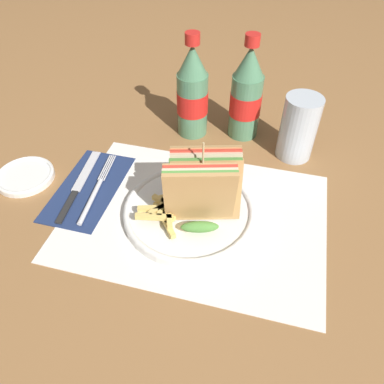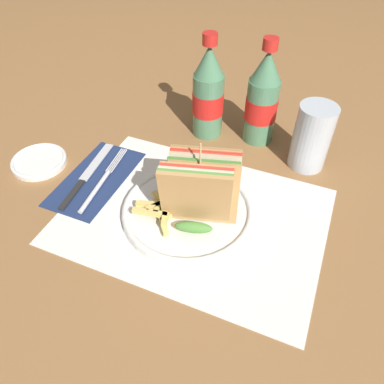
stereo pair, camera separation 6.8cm
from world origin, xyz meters
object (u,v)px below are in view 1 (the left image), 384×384
club_sandwich (203,189)px  coke_bottle_near (192,94)px  side_saucer (25,176)px  knife (79,185)px  coke_bottle_far (246,95)px  plate_main (189,211)px  fork (94,194)px  glass_near (299,128)px

club_sandwich → coke_bottle_near: (-0.09, 0.26, 0.02)m
club_sandwich → side_saucer: club_sandwich is taller
knife → coke_bottle_far: (0.28, 0.27, 0.09)m
club_sandwich → knife: bearing=175.5°
plate_main → coke_bottle_near: coke_bottle_near is taller
fork → knife: (-0.04, 0.02, -0.00)m
knife → coke_bottle_near: size_ratio=0.90×
side_saucer → fork: bearing=-4.5°
coke_bottle_far → side_saucer: coke_bottle_far is taller
fork → coke_bottle_far: bearing=43.5°
fork → coke_bottle_far: size_ratio=0.85×
knife → glass_near: (0.40, 0.22, 0.06)m
club_sandwich → fork: (-0.21, 0.00, -0.07)m
fork → knife: 0.04m
club_sandwich → coke_bottle_near: 0.28m
club_sandwich → side_saucer: bearing=177.5°
plate_main → fork: plate_main is taller
knife → coke_bottle_far: coke_bottle_far is taller
glass_near → knife: bearing=-151.9°
coke_bottle_near → fork: bearing=-116.2°
coke_bottle_far → side_saucer: (-0.40, -0.27, -0.09)m
glass_near → side_saucer: glass_near is taller
knife → side_saucer: 0.12m
fork → coke_bottle_near: coke_bottle_near is taller
coke_bottle_near → side_saucer: (-0.29, -0.25, -0.09)m
coke_bottle_near → knife: bearing=-124.8°
coke_bottle_far → glass_near: bearing=-22.7°
fork → knife: fork is taller
coke_bottle_far → side_saucer: bearing=-146.1°
coke_bottle_near → side_saucer: 0.39m
knife → coke_bottle_near: coke_bottle_near is taller
knife → side_saucer: size_ratio=1.80×
knife → coke_bottle_near: 0.31m
knife → coke_bottle_near: bearing=49.2°
side_saucer → coke_bottle_far: bearing=33.9°
knife → glass_near: glass_near is taller
plate_main → club_sandwich: size_ratio=1.53×
fork → side_saucer: bearing=169.6°
plate_main → side_saucer: 0.35m
coke_bottle_near → coke_bottle_far: bearing=11.3°
plate_main → glass_near: (0.17, 0.23, 0.06)m
fork → knife: bearing=152.6°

